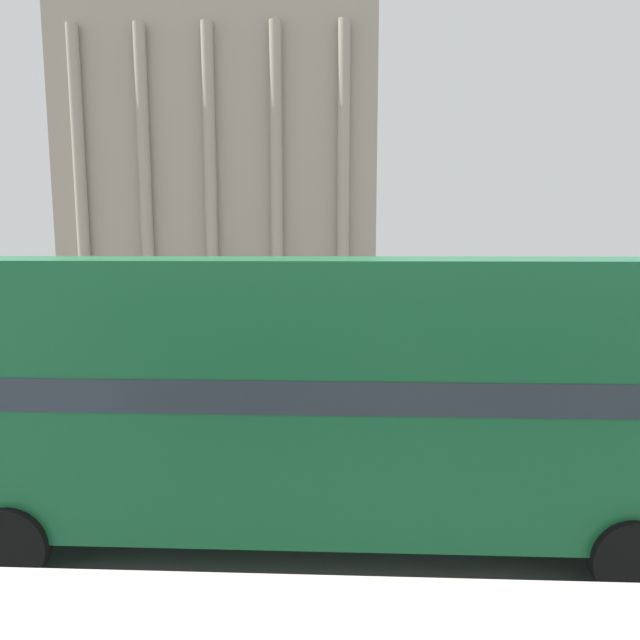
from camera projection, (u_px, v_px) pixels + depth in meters
name	position (u px, v px, depth m)	size (l,w,h in m)	color
double_decker_bus	(318.00, 388.00, 8.58)	(11.10, 2.73, 4.40)	black
plaza_building_left	(227.00, 151.00, 48.41)	(25.53, 12.78, 24.62)	#A39984
traffic_light_near	(218.00, 344.00, 13.86)	(0.42, 0.24, 3.31)	black
traffic_light_mid	(457.00, 302.00, 22.35)	(0.42, 0.24, 3.54)	black
car_maroon	(184.00, 339.00, 23.24)	(4.20, 1.93, 1.35)	black
pedestrian_black	(538.00, 319.00, 26.86)	(0.32, 0.32, 1.83)	#282B33
pedestrian_olive	(259.00, 328.00, 24.97)	(0.32, 0.32, 1.61)	#282B33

